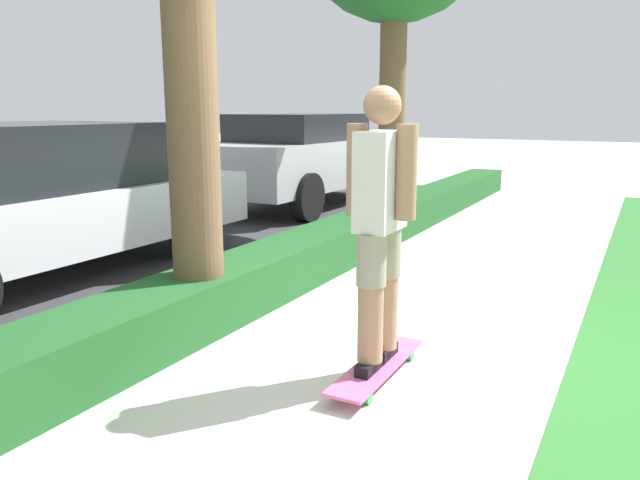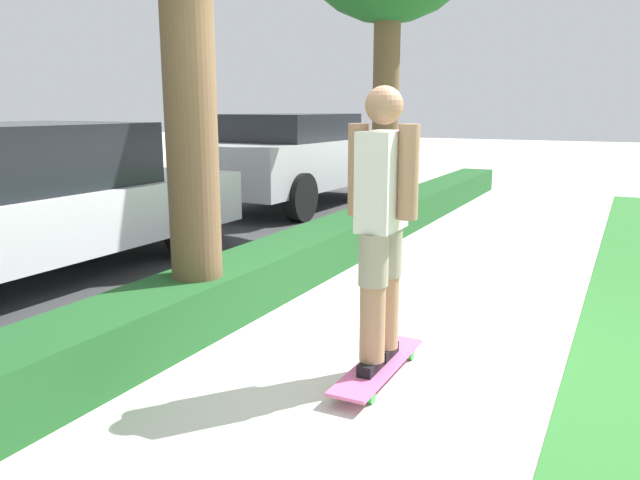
# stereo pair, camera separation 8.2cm
# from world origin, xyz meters

# --- Properties ---
(ground_plane) EXTENTS (60.00, 60.00, 0.00)m
(ground_plane) POSITION_xyz_m (0.00, 0.00, 0.00)
(ground_plane) COLOR beige
(street_asphalt) EXTENTS (18.12, 5.00, 0.01)m
(street_asphalt) POSITION_xyz_m (0.00, 4.20, 0.00)
(street_asphalt) COLOR #38383A
(street_asphalt) RESTS_ON ground_plane
(hedge_row) EXTENTS (18.12, 0.60, 0.41)m
(hedge_row) POSITION_xyz_m (0.00, 1.60, 0.21)
(hedge_row) COLOR #1E5123
(hedge_row) RESTS_ON ground_plane
(skateboard) EXTENTS (1.04, 0.24, 0.09)m
(skateboard) POSITION_xyz_m (-0.51, 0.04, 0.07)
(skateboard) COLOR #DB5B93
(skateboard) RESTS_ON ground_plane
(skater_person) EXTENTS (0.50, 0.43, 1.69)m
(skater_person) POSITION_xyz_m (-0.51, 0.04, 0.99)
(skater_person) COLOR black
(skater_person) RESTS_ON skateboard
(parked_car_middle) EXTENTS (4.54, 2.09, 1.51)m
(parked_car_middle) POSITION_xyz_m (0.08, 4.00, 0.78)
(parked_car_middle) COLOR silver
(parked_car_middle) RESTS_ON ground_plane
(parked_car_rear) EXTENTS (4.24, 1.93, 1.55)m
(parked_car_rear) POSITION_xyz_m (5.34, 3.88, 0.83)
(parked_car_rear) COLOR #B7B7BC
(parked_car_rear) RESTS_ON ground_plane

